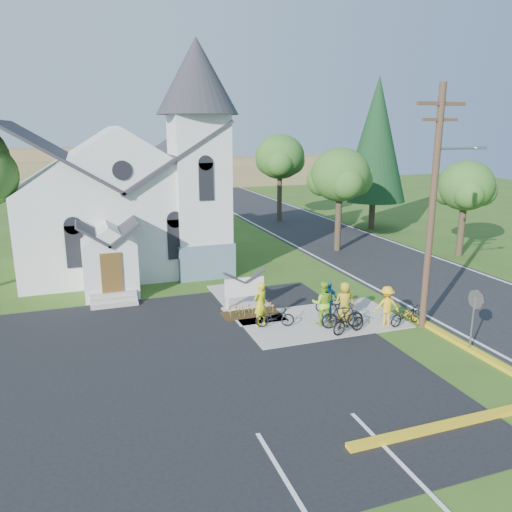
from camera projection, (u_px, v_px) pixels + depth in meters
name	position (u px, v px, depth m)	size (l,w,h in m)	color
ground	(295.00, 330.00, 21.13)	(120.00, 120.00, 0.00)	#325618
parking_lot	(131.00, 378.00, 17.04)	(20.00, 16.00, 0.02)	black
road	(336.00, 240.00, 38.05)	(8.00, 90.00, 0.02)	black
sidewalk	(321.00, 320.00, 22.06)	(7.00, 4.00, 0.05)	#A6A096
church	(126.00, 181.00, 29.46)	(12.35, 12.00, 13.00)	white
church_sign	(244.00, 287.00, 23.41)	(2.20, 0.40, 1.70)	#A6A096
flower_bed	(251.00, 314.00, 22.83)	(2.60, 1.10, 0.07)	#33200E
utility_pole	(434.00, 202.00, 20.15)	(3.45, 0.28, 10.00)	#412B20
stop_sign	(475.00, 308.00, 18.60)	(0.11, 0.76, 2.48)	gray
tree_road_near	(340.00, 175.00, 33.54)	(4.00, 4.00, 7.05)	#3A2B1F
tree_road_mid	(280.00, 157.00, 44.52)	(4.40, 4.40, 7.80)	#3A2B1F
tree_road_far	(466.00, 186.00, 32.29)	(3.60, 3.60, 6.30)	#3A2B1F
conifer	(376.00, 140.00, 40.57)	(5.20, 5.20, 12.40)	#3A2B1F
distant_hills	(161.00, 171.00, 73.12)	(61.00, 10.00, 5.60)	olive
cyclist_0	(260.00, 304.00, 21.21)	(0.71, 0.46, 1.94)	gold
bike_0	(275.00, 317.00, 21.22)	(0.58, 1.67, 0.88)	black
cyclist_1	(323.00, 303.00, 21.33)	(0.95, 0.74, 1.95)	#8ACA26
bike_1	(349.00, 322.00, 20.50)	(0.46, 1.63, 0.98)	black
cyclist_2	(329.00, 300.00, 22.06)	(1.00, 0.42, 1.71)	#2B82DA
bike_2	(333.00, 303.00, 22.95)	(0.56, 1.61, 0.84)	black
cyclist_3	(387.00, 306.00, 21.34)	(1.11, 0.64, 1.72)	yellow
bike_3	(342.00, 316.00, 21.02)	(0.52, 1.83, 1.10)	black
cyclist_4	(345.00, 302.00, 21.74)	(0.87, 0.57, 1.78)	#AE9220
bike_4	(406.00, 315.00, 21.41)	(0.60, 1.72, 0.90)	black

